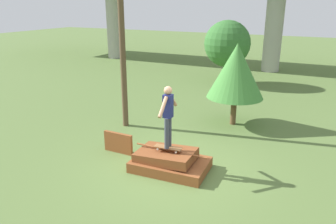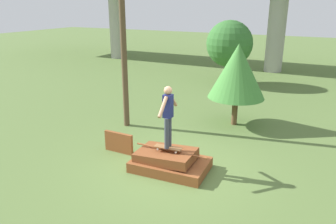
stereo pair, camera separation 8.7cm
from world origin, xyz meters
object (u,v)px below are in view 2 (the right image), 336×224
skateboard (168,148)px  tree_behind_right (229,44)px  tree_behind_left (237,71)px  utility_pole (123,27)px  skater (168,113)px

skateboard → tree_behind_right: (-1.52, 10.12, 1.51)m
tree_behind_left → tree_behind_right: tree_behind_right is taller
utility_pole → tree_behind_left: utility_pole is taller
skateboard → skater: size_ratio=0.46×
utility_pole → tree_behind_left: size_ratio=2.29×
skater → tree_behind_left: tree_behind_left is taller
utility_pole → tree_behind_right: (1.32, 7.82, -1.30)m
skateboard → tree_behind_right: 10.34m
utility_pole → tree_behind_left: bearing=28.5°
skater → tree_behind_left: size_ratio=0.56×
skateboard → tree_behind_left: size_ratio=0.26×
skater → tree_behind_right: (-1.52, 10.12, 0.56)m
skater → skateboard: bearing=26.6°
skateboard → utility_pole: utility_pole is taller
utility_pole → tree_behind_right: size_ratio=1.97×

